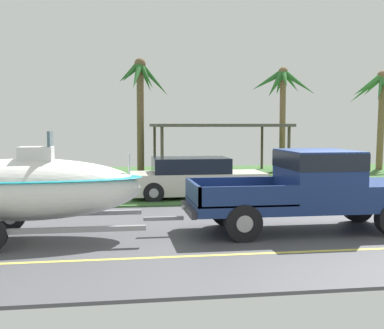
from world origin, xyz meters
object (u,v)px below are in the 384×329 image
at_px(pickup_truck_towing, 316,186).
at_px(carport_awning, 217,126).
at_px(palm_tree_near_right, 284,90).
at_px(parked_sedan_near, 195,179).
at_px(palm_tree_near_left, 140,87).
at_px(boat_on_trailer, 24,189).
at_px(palm_tree_mid, 381,95).

height_order(pickup_truck_towing, carport_awning, carport_awning).
bearing_deg(palm_tree_near_right, carport_awning, -161.92).
relative_size(parked_sedan_near, palm_tree_near_left, 0.78).
relative_size(carport_awning, palm_tree_near_left, 1.11).
bearing_deg(pickup_truck_towing, carport_awning, 88.49).
bearing_deg(palm_tree_near_left, boat_on_trailer, -102.58).
relative_size(parked_sedan_near, palm_tree_near_right, 0.81).
relative_size(parked_sedan_near, carport_awning, 0.70).
bearing_deg(palm_tree_near_right, pickup_truck_towing, -105.96).
relative_size(carport_awning, palm_tree_near_right, 1.16).
relative_size(pickup_truck_towing, palm_tree_near_right, 0.99).
distance_m(parked_sedan_near, palm_tree_near_left, 9.59).
height_order(boat_on_trailer, carport_awning, carport_awning).
relative_size(palm_tree_near_right, palm_tree_mid, 1.03).
xyz_separation_m(palm_tree_near_left, palm_tree_mid, (12.91, 0.02, -0.25)).
bearing_deg(carport_awning, parked_sedan_near, -106.56).
distance_m(parked_sedan_near, palm_tree_near_right, 11.59).
xyz_separation_m(boat_on_trailer, parked_sedan_near, (4.58, 5.46, -0.44)).
xyz_separation_m(boat_on_trailer, palm_tree_near_left, (3.17, 14.22, 3.23)).
bearing_deg(boat_on_trailer, palm_tree_mid, 41.53).
relative_size(boat_on_trailer, parked_sedan_near, 1.38).
distance_m(boat_on_trailer, palm_tree_near_right, 18.40).
height_order(carport_awning, palm_tree_near_right, palm_tree_near_right).
xyz_separation_m(parked_sedan_near, palm_tree_near_right, (6.17, 9.13, 3.61)).
bearing_deg(palm_tree_near_left, carport_awning, -13.11).
height_order(boat_on_trailer, palm_tree_mid, palm_tree_mid).
distance_m(palm_tree_near_right, palm_tree_mid, 5.35).
bearing_deg(parked_sedan_near, pickup_truck_towing, -69.97).
xyz_separation_m(carport_awning, palm_tree_near_left, (-3.75, 0.87, 1.95)).
xyz_separation_m(parked_sedan_near, palm_tree_mid, (11.50, 8.78, 3.41)).
relative_size(parked_sedan_near, palm_tree_mid, 0.84).
height_order(pickup_truck_towing, palm_tree_near_left, palm_tree_near_left).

